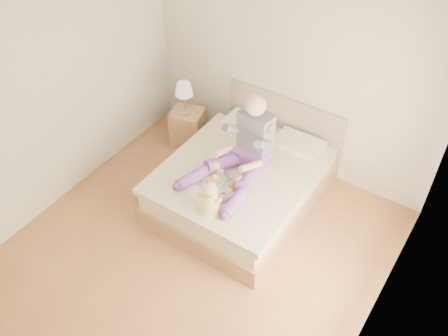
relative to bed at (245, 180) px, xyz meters
The scene contains 7 objects.
room 1.61m from the bed, 85.70° to the right, with size 4.02×4.22×2.71m.
bed is the anchor object (origin of this frame).
nightstand 1.40m from the bed, 157.80° to the left, with size 0.53×0.50×0.53m.
lamp 1.50m from the bed, 159.23° to the left, with size 0.24×0.24×0.50m.
adult 0.59m from the bed, 69.87° to the right, with size 0.83×1.21×0.98m.
tray 0.59m from the bed, 94.31° to the right, with size 0.54×0.46×0.14m.
baby 0.99m from the bed, 83.95° to the right, with size 0.27×0.37×0.41m.
Camera 1 is at (2.30, -2.84, 4.68)m, focal length 40.00 mm.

